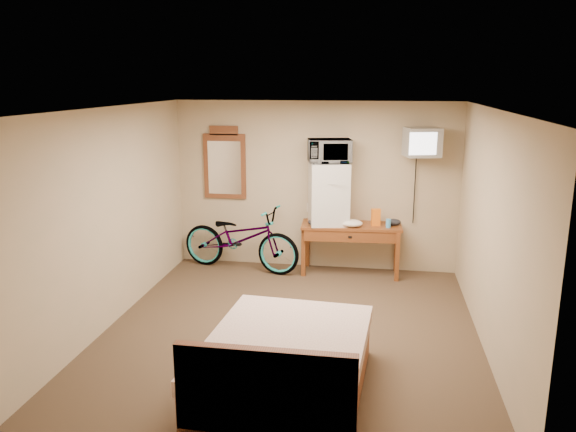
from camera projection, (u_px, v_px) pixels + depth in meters
The scene contains 13 objects.
room at pixel (292, 224), 6.16m from camera, with size 4.60×4.64×2.50m.
desk at pixel (351, 232), 8.13m from camera, with size 1.47×0.63×0.75m.
mini_fridge at pixel (329, 193), 8.09m from camera, with size 0.65×0.63×0.89m.
microwave at pixel (329, 151), 7.94m from camera, with size 0.60×0.41×0.33m, color silver.
snack_bag at pixel (376, 217), 8.04m from camera, with size 0.12×0.07×0.25m, color orange.
blue_cup at pixel (388, 223), 7.95m from camera, with size 0.07×0.07×0.12m, color #45A3EC.
cloth_cream at pixel (351, 223), 8.00m from camera, with size 0.33×0.25×0.10m, color beige.
cloth_dark_a at pixel (316, 222), 8.06m from camera, with size 0.24×0.18×0.09m, color black.
cloth_dark_b at pixel (394, 222), 8.08m from camera, with size 0.20×0.16×0.09m, color black.
crt_television at pixel (422, 142), 7.70m from camera, with size 0.53×0.62×0.40m.
wall_mirror at pixel (225, 164), 8.48m from camera, with size 0.65×0.04×1.10m.
bicycle at pixel (241, 238), 8.38m from camera, with size 0.65×1.87×0.98m, color black.
bed at pixel (285, 365), 5.03m from camera, with size 1.52×1.97×0.90m.
Camera 1 is at (0.92, -5.89, 2.79)m, focal length 35.00 mm.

